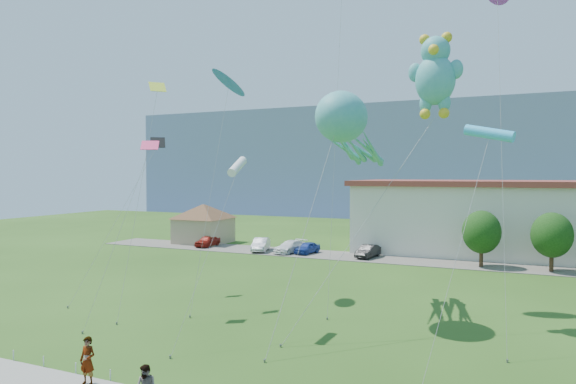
{
  "coord_description": "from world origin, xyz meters",
  "views": [
    {
      "loc": [
        12.85,
        -18.14,
        8.93
      ],
      "look_at": [
        1.27,
        8.0,
        7.93
      ],
      "focal_mm": 32.0,
      "sensor_mm": 36.0,
      "label": 1
    }
  ],
  "objects_px": {
    "parked_car_silver": "(261,245)",
    "teddy_bear_kite": "(435,74)",
    "parked_car_red": "(208,241)",
    "pavilion": "(204,220)",
    "parked_car_black": "(368,251)",
    "pedestrian_left": "(88,361)",
    "parked_car_white": "(290,247)",
    "parked_car_blue": "(307,248)",
    "octopus_kite": "(347,129)"
  },
  "relations": [
    {
      "from": "parked_car_white",
      "to": "teddy_bear_kite",
      "type": "xyz_separation_m",
      "value": [
        18.59,
        -20.52,
        14.28
      ]
    },
    {
      "from": "parked_car_silver",
      "to": "teddy_bear_kite",
      "type": "height_order",
      "value": "teddy_bear_kite"
    },
    {
      "from": "parked_car_blue",
      "to": "teddy_bear_kite",
      "type": "xyz_separation_m",
      "value": [
        16.6,
        -20.72,
        14.32
      ]
    },
    {
      "from": "pavilion",
      "to": "octopus_kite",
      "type": "relative_size",
      "value": 0.6
    },
    {
      "from": "parked_car_red",
      "to": "octopus_kite",
      "type": "height_order",
      "value": "octopus_kite"
    },
    {
      "from": "pavilion",
      "to": "parked_car_white",
      "type": "distance_m",
      "value": 14.34
    },
    {
      "from": "parked_car_blue",
      "to": "parked_car_silver",
      "type": "bearing_deg",
      "value": -165.24
    },
    {
      "from": "pedestrian_left",
      "to": "octopus_kite",
      "type": "xyz_separation_m",
      "value": [
        6.5,
        15.26,
        10.69
      ]
    },
    {
      "from": "parked_car_black",
      "to": "teddy_bear_kite",
      "type": "distance_m",
      "value": 27.04
    },
    {
      "from": "parked_car_silver",
      "to": "parked_car_black",
      "type": "xyz_separation_m",
      "value": [
        12.53,
        0.51,
        -0.07
      ]
    },
    {
      "from": "parked_car_red",
      "to": "parked_car_silver",
      "type": "height_order",
      "value": "parked_car_silver"
    },
    {
      "from": "pedestrian_left",
      "to": "parked_car_silver",
      "type": "xyz_separation_m",
      "value": [
        -10.44,
        36.56,
        -0.3
      ]
    },
    {
      "from": "pavilion",
      "to": "pedestrian_left",
      "type": "distance_m",
      "value": 45.15
    },
    {
      "from": "parked_car_white",
      "to": "teddy_bear_kite",
      "type": "height_order",
      "value": "teddy_bear_kite"
    },
    {
      "from": "pavilion",
      "to": "teddy_bear_kite",
      "type": "relative_size",
      "value": 0.53
    },
    {
      "from": "pavilion",
      "to": "parked_car_black",
      "type": "bearing_deg",
      "value": -7.74
    },
    {
      "from": "parked_car_white",
      "to": "octopus_kite",
      "type": "bearing_deg",
      "value": -45.12
    },
    {
      "from": "pavilion",
      "to": "parked_car_black",
      "type": "distance_m",
      "value": 22.98
    },
    {
      "from": "pavilion",
      "to": "parked_car_white",
      "type": "height_order",
      "value": "pavilion"
    },
    {
      "from": "parked_car_red",
      "to": "parked_car_black",
      "type": "xyz_separation_m",
      "value": [
        20.2,
        -0.2,
        -0.02
      ]
    },
    {
      "from": "parked_car_red",
      "to": "pavilion",
      "type": "bearing_deg",
      "value": 129.06
    },
    {
      "from": "parked_car_red",
      "to": "parked_car_black",
      "type": "height_order",
      "value": "parked_car_red"
    },
    {
      "from": "parked_car_silver",
      "to": "parked_car_blue",
      "type": "distance_m",
      "value": 5.63
    },
    {
      "from": "parked_car_white",
      "to": "pedestrian_left",
      "type": "bearing_deg",
      "value": -66.37
    },
    {
      "from": "parked_car_black",
      "to": "pavilion",
      "type": "bearing_deg",
      "value": -179.98
    },
    {
      "from": "parked_car_black",
      "to": "pedestrian_left",
      "type": "bearing_deg",
      "value": -85.47
    },
    {
      "from": "parked_car_blue",
      "to": "pedestrian_left",
      "type": "bearing_deg",
      "value": -72.06
    },
    {
      "from": "parked_car_blue",
      "to": "teddy_bear_kite",
      "type": "relative_size",
      "value": 0.21
    },
    {
      "from": "parked_car_silver",
      "to": "teddy_bear_kite",
      "type": "relative_size",
      "value": 0.26
    },
    {
      "from": "parked_car_red",
      "to": "parked_car_blue",
      "type": "distance_m",
      "value": 13.29
    },
    {
      "from": "parked_car_red",
      "to": "teddy_bear_kite",
      "type": "height_order",
      "value": "teddy_bear_kite"
    },
    {
      "from": "parked_car_silver",
      "to": "octopus_kite",
      "type": "bearing_deg",
      "value": -68.18
    },
    {
      "from": "parked_car_black",
      "to": "teddy_bear_kite",
      "type": "relative_size",
      "value": 0.23
    },
    {
      "from": "pedestrian_left",
      "to": "parked_car_silver",
      "type": "bearing_deg",
      "value": 102.58
    },
    {
      "from": "parked_car_silver",
      "to": "teddy_bear_kite",
      "type": "xyz_separation_m",
      "value": [
        22.21,
        -20.3,
        14.22
      ]
    },
    {
      "from": "pedestrian_left",
      "to": "teddy_bear_kite",
      "type": "relative_size",
      "value": 0.11
    },
    {
      "from": "octopus_kite",
      "to": "pavilion",
      "type": "bearing_deg",
      "value": 137.4
    },
    {
      "from": "parked_car_silver",
      "to": "parked_car_white",
      "type": "xyz_separation_m",
      "value": [
        3.62,
        0.22,
        -0.06
      ]
    },
    {
      "from": "teddy_bear_kite",
      "to": "pavilion",
      "type": "bearing_deg",
      "value": 143.55
    },
    {
      "from": "parked_car_red",
      "to": "parked_car_silver",
      "type": "xyz_separation_m",
      "value": [
        7.67,
        -0.71,
        0.05
      ]
    },
    {
      "from": "parked_car_silver",
      "to": "octopus_kite",
      "type": "height_order",
      "value": "octopus_kite"
    },
    {
      "from": "parked_car_black",
      "to": "teddy_bear_kite",
      "type": "bearing_deg",
      "value": -57.3
    },
    {
      "from": "pavilion",
      "to": "teddy_bear_kite",
      "type": "bearing_deg",
      "value": -36.45
    },
    {
      "from": "pavilion",
      "to": "parked_car_white",
      "type": "bearing_deg",
      "value": -13.77
    },
    {
      "from": "pavilion",
      "to": "octopus_kite",
      "type": "distance_m",
      "value": 37.8
    },
    {
      "from": "pedestrian_left",
      "to": "parked_car_black",
      "type": "xyz_separation_m",
      "value": [
        2.09,
        37.07,
        -0.37
      ]
    },
    {
      "from": "parked_car_white",
      "to": "parked_car_blue",
      "type": "bearing_deg",
      "value": 18.81
    },
    {
      "from": "parked_car_blue",
      "to": "octopus_kite",
      "type": "relative_size",
      "value": 0.25
    },
    {
      "from": "parked_car_silver",
      "to": "parked_car_black",
      "type": "bearing_deg",
      "value": -14.34
    },
    {
      "from": "parked_car_blue",
      "to": "parked_car_black",
      "type": "xyz_separation_m",
      "value": [
        6.92,
        0.09,
        0.03
      ]
    }
  ]
}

